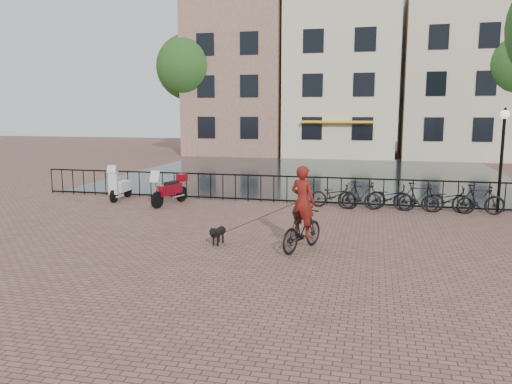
% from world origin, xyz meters
% --- Properties ---
extents(ground, '(100.00, 100.00, 0.00)m').
position_xyz_m(ground, '(0.00, 0.00, 0.00)').
color(ground, brown).
rests_on(ground, ground).
extents(canal_water, '(20.00, 20.00, 0.00)m').
position_xyz_m(canal_water, '(0.00, 17.30, 0.00)').
color(canal_water, black).
rests_on(canal_water, ground).
extents(railing, '(20.00, 0.05, 1.02)m').
position_xyz_m(railing, '(0.00, 8.00, 0.50)').
color(railing, black).
rests_on(railing, ground).
extents(canal_house_left, '(7.50, 9.00, 12.80)m').
position_xyz_m(canal_house_left, '(-7.50, 30.00, 6.40)').
color(canal_house_left, brown).
rests_on(canal_house_left, ground).
extents(canal_house_mid, '(8.00, 9.50, 11.80)m').
position_xyz_m(canal_house_mid, '(0.50, 30.00, 5.90)').
color(canal_house_mid, beige).
rests_on(canal_house_mid, ground).
extents(canal_house_right, '(7.00, 9.00, 13.30)m').
position_xyz_m(canal_house_right, '(8.50, 30.00, 6.65)').
color(canal_house_right, beige).
rests_on(canal_house_right, ground).
extents(tree_far_left, '(5.04, 5.04, 9.27)m').
position_xyz_m(tree_far_left, '(-11.00, 27.00, 6.73)').
color(tree_far_left, black).
rests_on(tree_far_left, ground).
extents(lamp_post, '(0.30, 0.30, 3.45)m').
position_xyz_m(lamp_post, '(7.20, 7.60, 2.38)').
color(lamp_post, black).
rests_on(lamp_post, ground).
extents(cyclist, '(1.19, 1.85, 2.46)m').
position_xyz_m(cyclist, '(1.47, 1.72, 0.93)').
color(cyclist, black).
rests_on(cyclist, ground).
extents(dog, '(0.32, 0.78, 0.51)m').
position_xyz_m(dog, '(-0.71, 1.77, 0.26)').
color(dog, black).
rests_on(dog, ground).
extents(motorcycle, '(0.90, 1.98, 1.38)m').
position_xyz_m(motorcycle, '(-4.11, 6.63, 0.69)').
color(motorcycle, maroon).
rests_on(motorcycle, ground).
extents(scooter, '(0.52, 1.58, 1.45)m').
position_xyz_m(scooter, '(-6.37, 7.17, 0.72)').
color(scooter, silver).
rests_on(scooter, ground).
extents(parked_bike_0, '(1.79, 0.87, 0.90)m').
position_xyz_m(parked_bike_0, '(1.80, 7.40, 0.45)').
color(parked_bike_0, black).
rests_on(parked_bike_0, ground).
extents(parked_bike_1, '(1.72, 0.75, 1.00)m').
position_xyz_m(parked_bike_1, '(2.75, 7.40, 0.50)').
color(parked_bike_1, black).
rests_on(parked_bike_1, ground).
extents(parked_bike_2, '(1.74, 0.66, 0.90)m').
position_xyz_m(parked_bike_2, '(3.70, 7.40, 0.45)').
color(parked_bike_2, black).
rests_on(parked_bike_2, ground).
extents(parked_bike_3, '(1.68, 0.54, 1.00)m').
position_xyz_m(parked_bike_3, '(4.65, 7.40, 0.50)').
color(parked_bike_3, black).
rests_on(parked_bike_3, ground).
extents(parked_bike_4, '(1.74, 0.67, 0.90)m').
position_xyz_m(parked_bike_4, '(5.60, 7.40, 0.45)').
color(parked_bike_4, black).
rests_on(parked_bike_4, ground).
extents(parked_bike_5, '(1.66, 0.47, 1.00)m').
position_xyz_m(parked_bike_5, '(6.55, 7.40, 0.50)').
color(parked_bike_5, black).
rests_on(parked_bike_5, ground).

